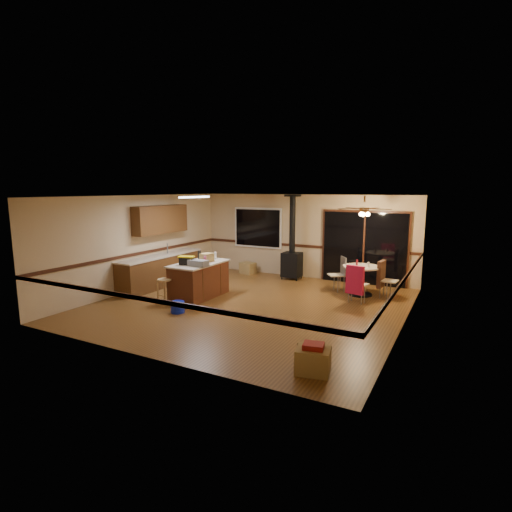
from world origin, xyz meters
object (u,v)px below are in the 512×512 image
Objects in this scene: chair_right at (382,274)px; chair_near at (355,280)px; blue_bucket at (178,307)px; toolbox_black at (186,261)px; chair_left at (340,270)px; dining_table at (361,275)px; wood_stove at (292,256)px; kitchen_island at (199,280)px; box_under_window at (248,268)px; box_corner_b at (313,354)px; bar_stool at (165,291)px; box_corner_a at (313,361)px; toolbox_grey at (198,263)px.

chair_near is at bearing -115.63° from chair_right.
chair_right is at bearing 42.71° from blue_bucket.
toolbox_black is 4.14m from chair_left.
blue_bucket is 0.32× the size of dining_table.
dining_table is (2.35, -0.92, -0.20)m from wood_stove.
kitchen_island is 3.93m from chair_near.
chair_near is (3.83, 1.62, -0.40)m from toolbox_black.
box_under_window is at bearing 178.20° from wood_stove.
blue_bucket is at bearing -133.69° from dining_table.
chair_near is 4.43m from box_under_window.
box_corner_b is (2.67, -5.47, -0.57)m from wood_stove.
toolbox_black reaches higher than dining_table.
box_corner_b is at bearing -19.36° from bar_stool.
wood_stove reaches higher than box_corner_b.
box_corner_a is at bearing -64.25° from wood_stove.
chair_left is 1.10× the size of box_corner_a.
chair_left is 0.80× the size of chair_near.
wood_stove is 7.45× the size of toolbox_black.
toolbox_black is 0.48× the size of chair_near.
chair_right is 1.51× the size of box_under_window.
kitchen_island is at bearing 72.89° from toolbox_black.
chair_left reaches higher than box_under_window.
kitchen_island is 4.72m from chair_right.
dining_table is 4.90m from box_corner_a.
wood_stove reaches higher than blue_bucket.
box_under_window is at bearing 168.63° from chair_right.
wood_stove is 3.00m from chair_right.
box_under_window is 6.97m from box_corner_b.
box_corner_a is at bearing -22.41° from bar_stool.
wood_stove is at bearing -1.80° from box_under_window.
chair_right is 1.81× the size of box_corner_b.
chair_left is 1.21× the size of box_under_window.
chair_left is (2.79, 2.66, -0.39)m from toolbox_grey.
toolbox_grey is at bearing -146.83° from chair_right.
toolbox_grey is 1.06m from bar_stool.
bar_stool is 1.21× the size of box_corner_a.
toolbox_grey is 4.70m from chair_right.
toolbox_black is 0.73× the size of box_under_window.
bar_stool is at bearing -143.21° from dining_table.
chair_near is (0.06, -0.88, 0.06)m from dining_table.
chair_near reaches higher than kitchen_island.
bar_stool is (-0.39, -0.89, -0.15)m from kitchen_island.
box_under_window reaches higher than blue_bucket.
dining_table is 0.53m from chair_right.
toolbox_grey reaches higher than chair_near.
chair_left is 3.45m from box_under_window.
dining_table is (3.30, 3.46, 0.40)m from blue_bucket.
chair_right is (0.45, 0.95, 0.00)m from chair_near.
chair_near is at bearing 93.97° from box_corner_b.
toolbox_black reaches higher than blue_bucket.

